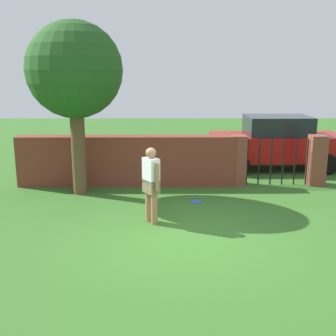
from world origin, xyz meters
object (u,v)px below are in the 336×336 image
tree (75,72)px  frisbee_blue (196,202)px  car (277,142)px  person (151,182)px

tree → frisbee_blue: tree is taller
tree → car: 6.85m
car → frisbee_blue: bearing=50.5°
car → frisbee_blue: (-2.86, -3.56, -0.85)m
car → frisbee_blue: size_ratio=15.64×
tree → person: tree is taller
tree → person: (1.93, -2.18, -2.22)m
person → frisbee_blue: size_ratio=6.00×
tree → person: size_ratio=2.69×
person → car: size_ratio=0.38×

